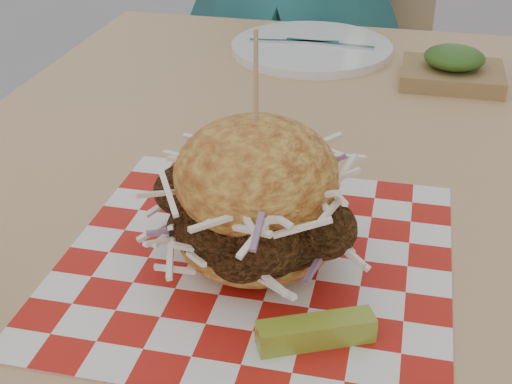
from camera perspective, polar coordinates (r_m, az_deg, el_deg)
patio_table at (r=0.87m, az=-0.19°, el=-2.78°), size 0.80×1.20×0.75m
patio_chair at (r=1.85m, az=6.69°, el=11.07°), size 0.48×0.49×0.95m
paper_liner at (r=0.68m, az=-0.00°, el=-5.46°), size 0.36×0.36×0.00m
sandwich at (r=0.64m, az=0.00°, el=-0.90°), size 0.19×0.19×0.22m
pickle_spear at (r=0.58m, az=4.81°, el=-11.06°), size 0.10×0.06×0.02m
place_setting at (r=1.22m, az=4.47°, el=11.42°), size 0.27×0.27×0.02m
kraft_tray at (r=1.12m, az=15.47°, el=9.50°), size 0.15×0.12×0.06m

